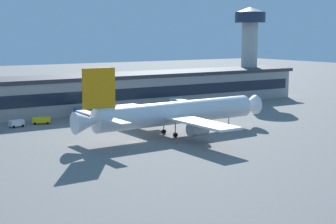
{
  "coord_description": "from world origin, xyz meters",
  "views": [
    {
      "loc": [
        -54.19,
        -99.45,
        23.94
      ],
      "look_at": [
        12.5,
        5.91,
        5.0
      ],
      "focal_mm": 54.76,
      "sensor_mm": 36.0,
      "label": 1
    }
  ],
  "objects_px": {
    "airliner": "(174,113)",
    "catering_truck": "(179,105)",
    "stair_truck": "(85,113)",
    "traffic_cone_0": "(177,142)",
    "baggage_tug": "(17,123)",
    "control_tower": "(250,41)",
    "pushback_tractor": "(41,120)"
  },
  "relations": [
    {
      "from": "baggage_tug",
      "to": "catering_truck",
      "type": "height_order",
      "value": "catering_truck"
    },
    {
      "from": "catering_truck",
      "to": "pushback_tractor",
      "type": "bearing_deg",
      "value": 175.7
    },
    {
      "from": "stair_truck",
      "to": "catering_truck",
      "type": "relative_size",
      "value": 0.85
    },
    {
      "from": "airliner",
      "to": "control_tower",
      "type": "xyz_separation_m",
      "value": [
        68.76,
        51.74,
        16.0
      ]
    },
    {
      "from": "catering_truck",
      "to": "traffic_cone_0",
      "type": "bearing_deg",
      "value": -124.1
    },
    {
      "from": "stair_truck",
      "to": "baggage_tug",
      "type": "bearing_deg",
      "value": -174.3
    },
    {
      "from": "baggage_tug",
      "to": "stair_truck",
      "type": "xyz_separation_m",
      "value": [
        19.9,
        1.98,
        0.89
      ]
    },
    {
      "from": "traffic_cone_0",
      "to": "catering_truck",
      "type": "bearing_deg",
      "value": 55.9
    },
    {
      "from": "catering_truck",
      "to": "traffic_cone_0",
      "type": "height_order",
      "value": "catering_truck"
    },
    {
      "from": "baggage_tug",
      "to": "control_tower",
      "type": "bearing_deg",
      "value": 12.18
    },
    {
      "from": "pushback_tractor",
      "to": "baggage_tug",
      "type": "xyz_separation_m",
      "value": [
        -6.99,
        -1.54,
        0.04
      ]
    },
    {
      "from": "stair_truck",
      "to": "pushback_tractor",
      "type": "bearing_deg",
      "value": -178.03
    },
    {
      "from": "airliner",
      "to": "traffic_cone_0",
      "type": "distance_m",
      "value": 11.21
    },
    {
      "from": "stair_truck",
      "to": "catering_truck",
      "type": "distance_m",
      "value": 29.94
    },
    {
      "from": "airliner",
      "to": "catering_truck",
      "type": "bearing_deg",
      "value": 54.49
    },
    {
      "from": "control_tower",
      "to": "catering_truck",
      "type": "xyz_separation_m",
      "value": [
        -48.07,
        -22.75,
        -19.04
      ]
    },
    {
      "from": "control_tower",
      "to": "pushback_tractor",
      "type": "height_order",
      "value": "control_tower"
    },
    {
      "from": "traffic_cone_0",
      "to": "airliner",
      "type": "bearing_deg",
      "value": 60.92
    },
    {
      "from": "control_tower",
      "to": "stair_truck",
      "type": "height_order",
      "value": "control_tower"
    },
    {
      "from": "stair_truck",
      "to": "catering_truck",
      "type": "xyz_separation_m",
      "value": [
        29.72,
        -3.65,
        0.31
      ]
    },
    {
      "from": "baggage_tug",
      "to": "stair_truck",
      "type": "distance_m",
      "value": 20.02
    },
    {
      "from": "control_tower",
      "to": "pushback_tractor",
      "type": "distance_m",
      "value": 94.97
    },
    {
      "from": "control_tower",
      "to": "baggage_tug",
      "type": "bearing_deg",
      "value": -167.82
    },
    {
      "from": "stair_truck",
      "to": "traffic_cone_0",
      "type": "relative_size",
      "value": 9.71
    },
    {
      "from": "baggage_tug",
      "to": "traffic_cone_0",
      "type": "height_order",
      "value": "baggage_tug"
    },
    {
      "from": "airliner",
      "to": "baggage_tug",
      "type": "xyz_separation_m",
      "value": [
        -28.93,
        30.66,
        -4.25
      ]
    },
    {
      "from": "pushback_tractor",
      "to": "stair_truck",
      "type": "distance_m",
      "value": 12.95
    },
    {
      "from": "control_tower",
      "to": "stair_truck",
      "type": "relative_size",
      "value": 5.54
    },
    {
      "from": "stair_truck",
      "to": "catering_truck",
      "type": "height_order",
      "value": "catering_truck"
    },
    {
      "from": "airliner",
      "to": "baggage_tug",
      "type": "height_order",
      "value": "airliner"
    },
    {
      "from": "airliner",
      "to": "catering_truck",
      "type": "height_order",
      "value": "airliner"
    },
    {
      "from": "stair_truck",
      "to": "traffic_cone_0",
      "type": "distance_m",
      "value": 41.65
    }
  ]
}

